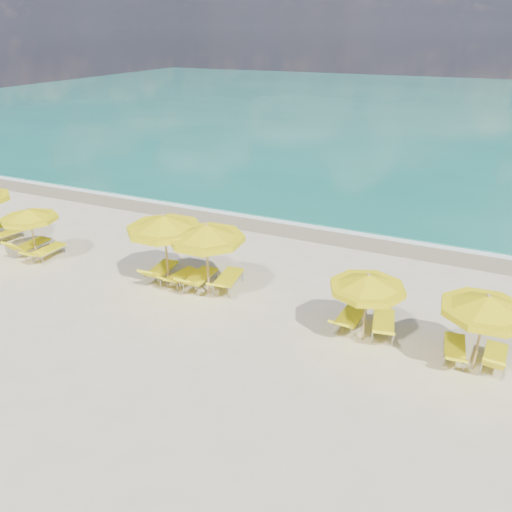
% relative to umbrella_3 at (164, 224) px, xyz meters
% --- Properties ---
extents(ground_plane, '(120.00, 120.00, 0.00)m').
position_rel_umbrella_3_xyz_m(ground_plane, '(2.92, -0.52, -2.22)').
color(ground_plane, beige).
extents(ocean, '(120.00, 80.00, 0.30)m').
position_rel_umbrella_3_xyz_m(ocean, '(2.92, 47.48, -2.22)').
color(ocean, '#136B5A').
rests_on(ocean, ground).
extents(wet_sand_band, '(120.00, 2.60, 0.01)m').
position_rel_umbrella_3_xyz_m(wet_sand_band, '(2.92, 6.88, -2.22)').
color(wet_sand_band, tan).
rests_on(wet_sand_band, ground).
extents(foam_line, '(120.00, 1.20, 0.03)m').
position_rel_umbrella_3_xyz_m(foam_line, '(2.92, 7.68, -2.22)').
color(foam_line, white).
rests_on(foam_line, ground).
extents(whitecap_near, '(14.00, 0.36, 0.05)m').
position_rel_umbrella_3_xyz_m(whitecap_near, '(-3.08, 16.48, -2.22)').
color(whitecap_near, white).
rests_on(whitecap_near, ground).
extents(whitecap_far, '(18.00, 0.30, 0.05)m').
position_rel_umbrella_3_xyz_m(whitecap_far, '(10.92, 23.48, -2.22)').
color(whitecap_far, white).
rests_on(whitecap_far, ground).
extents(umbrella_2, '(2.34, 2.34, 2.10)m').
position_rel_umbrella_3_xyz_m(umbrella_2, '(-5.80, -0.38, -0.42)').
color(umbrella_2, tan).
rests_on(umbrella_2, ground).
extents(umbrella_3, '(3.35, 3.35, 2.60)m').
position_rel_umbrella_3_xyz_m(umbrella_3, '(0.00, 0.00, 0.00)').
color(umbrella_3, tan).
rests_on(umbrella_3, ground).
extents(umbrella_4, '(3.24, 3.24, 2.55)m').
position_rel_umbrella_3_xyz_m(umbrella_4, '(1.63, -0.04, -0.05)').
color(umbrella_4, tan).
rests_on(umbrella_4, ground).
extents(umbrella_5, '(2.18, 2.18, 2.15)m').
position_rel_umbrella_3_xyz_m(umbrella_5, '(7.01, -0.65, -0.39)').
color(umbrella_5, tan).
rests_on(umbrella_5, ground).
extents(umbrella_6, '(2.80, 2.80, 2.26)m').
position_rel_umbrella_3_xyz_m(umbrella_6, '(9.99, -0.78, -0.29)').
color(umbrella_6, tan).
rests_on(umbrella_6, ground).
extents(lounger_1_right, '(0.81, 1.65, 0.75)m').
position_rel_umbrella_3_xyz_m(lounger_1_right, '(-8.33, 0.45, -2.02)').
color(lounger_1_right, '#A5A8AD').
rests_on(lounger_1_right, ground).
extents(lounger_2_left, '(0.65, 1.84, 0.90)m').
position_rel_umbrella_3_xyz_m(lounger_2_left, '(-6.35, -0.12, -1.98)').
color(lounger_2_left, '#A5A8AD').
rests_on(lounger_2_left, ground).
extents(lounger_2_right, '(0.64, 1.82, 0.68)m').
position_rel_umbrella_3_xyz_m(lounger_2_right, '(-5.43, -0.17, -2.00)').
color(lounger_2_right, '#A5A8AD').
rests_on(lounger_2_right, ground).
extents(lounger_3_left, '(0.78, 1.89, 0.84)m').
position_rel_umbrella_3_xyz_m(lounger_3_left, '(-0.41, 0.17, -1.99)').
color(lounger_3_left, '#A5A8AD').
rests_on(lounger_3_left, ground).
extents(lounger_3_right, '(0.79, 1.70, 0.66)m').
position_rel_umbrella_3_xyz_m(lounger_3_right, '(0.43, 0.17, -2.02)').
color(lounger_3_right, '#A5A8AD').
rests_on(lounger_3_right, ground).
extents(lounger_4_left, '(0.67, 1.93, 0.85)m').
position_rel_umbrella_3_xyz_m(lounger_4_left, '(1.15, 0.19, -1.98)').
color(lounger_4_left, '#A5A8AD').
rests_on(lounger_4_left, ground).
extents(lounger_4_right, '(0.88, 2.06, 0.79)m').
position_rel_umbrella_3_xyz_m(lounger_4_right, '(2.08, 0.51, -1.98)').
color(lounger_4_right, '#A5A8AD').
rests_on(lounger_4_right, ground).
extents(lounger_5_left, '(0.78, 1.96, 0.80)m').
position_rel_umbrella_3_xyz_m(lounger_5_left, '(6.52, -0.16, -1.98)').
color(lounger_5_left, '#A5A8AD').
rests_on(lounger_5_left, ground).
extents(lounger_5_right, '(0.92, 1.97, 0.79)m').
position_rel_umbrella_3_xyz_m(lounger_5_right, '(7.49, -0.10, -1.99)').
color(lounger_5_right, '#A5A8AD').
rests_on(lounger_5_right, ground).
extents(lounger_6_left, '(0.69, 1.75, 0.67)m').
position_rel_umbrella_3_xyz_m(lounger_6_left, '(9.47, -0.48, -2.01)').
color(lounger_6_left, '#A5A8AD').
rests_on(lounger_6_left, ground).
extents(lounger_6_right, '(0.69, 1.67, 0.80)m').
position_rel_umbrella_3_xyz_m(lounger_6_right, '(10.47, -0.48, -2.01)').
color(lounger_6_right, '#A5A8AD').
rests_on(lounger_6_right, ground).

